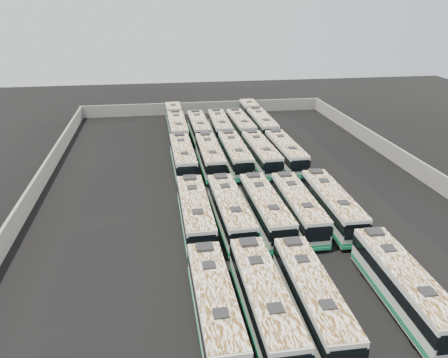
# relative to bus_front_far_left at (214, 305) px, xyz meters

# --- Properties ---
(ground) EXTENTS (140.00, 140.00, 0.00)m
(ground) POSITION_rel_bus_front_far_left_xyz_m (5.70, 21.79, -1.68)
(ground) COLOR black
(ground) RESTS_ON ground
(perimeter_wall) EXTENTS (45.20, 73.20, 2.20)m
(perimeter_wall) POSITION_rel_bus_front_far_left_xyz_m (5.70, 21.79, -0.58)
(perimeter_wall) COLOR gray
(perimeter_wall) RESTS_ON ground
(bus_front_far_left) EXTENTS (2.66, 11.72, 3.29)m
(bus_front_far_left) POSITION_rel_bus_front_far_left_xyz_m (0.00, 0.00, 0.00)
(bus_front_far_left) COLOR beige
(bus_front_far_left) RESTS_ON ground
(bus_front_left) EXTENTS (2.61, 12.00, 3.38)m
(bus_front_left) POSITION_rel_bus_front_far_left_xyz_m (3.31, -0.08, 0.04)
(bus_front_left) COLOR beige
(bus_front_left) RESTS_ON ground
(bus_front_center) EXTENTS (2.61, 11.68, 3.28)m
(bus_front_center) POSITION_rel_bus_front_far_left_xyz_m (6.62, -0.21, -0.00)
(bus_front_center) COLOR beige
(bus_front_center) RESTS_ON ground
(bus_front_far_right) EXTENTS (2.82, 11.97, 3.36)m
(bus_front_far_right) POSITION_rel_bus_front_far_left_xyz_m (13.32, 0.01, 0.03)
(bus_front_far_right) COLOR beige
(bus_front_far_right) RESTS_ON ground
(bus_midfront_far_left) EXTENTS (2.65, 12.14, 3.42)m
(bus_midfront_far_left) POSITION_rel_bus_front_far_left_xyz_m (-0.03, 13.29, 0.06)
(bus_midfront_far_left) COLOR beige
(bus_midfront_far_left) RESTS_ON ground
(bus_midfront_left) EXTENTS (2.85, 12.12, 3.40)m
(bus_midfront_left) POSITION_rel_bus_front_far_left_xyz_m (3.27, 13.24, 0.05)
(bus_midfront_left) COLOR beige
(bus_midfront_left) RESTS_ON ground
(bus_midfront_center) EXTENTS (2.78, 11.94, 3.35)m
(bus_midfront_center) POSITION_rel_bus_front_far_left_xyz_m (6.66, 13.18, 0.03)
(bus_midfront_center) COLOR beige
(bus_midfront_center) RESTS_ON ground
(bus_midfront_right) EXTENTS (2.54, 11.65, 3.28)m
(bus_midfront_right) POSITION_rel_bus_front_far_left_xyz_m (9.90, 13.19, -0.01)
(bus_midfront_right) COLOR beige
(bus_midfront_right) RESTS_ON ground
(bus_midfront_far_right) EXTENTS (2.76, 12.00, 3.37)m
(bus_midfront_far_right) POSITION_rel_bus_front_far_left_xyz_m (13.29, 13.12, 0.04)
(bus_midfront_far_right) COLOR beige
(bus_midfront_far_right) RESTS_ON ground
(bus_midback_far_left) EXTENTS (2.78, 12.04, 3.38)m
(bus_midback_far_left) POSITION_rel_bus_front_far_left_xyz_m (-0.11, 28.98, 0.04)
(bus_midback_far_left) COLOR beige
(bus_midback_far_left) RESTS_ON ground
(bus_midback_left) EXTENTS (2.56, 11.84, 3.33)m
(bus_midback_left) POSITION_rel_bus_front_far_left_xyz_m (3.32, 28.96, 0.02)
(bus_midback_left) COLOR beige
(bus_midback_left) RESTS_ON ground
(bus_midback_center) EXTENTS (2.64, 12.03, 3.38)m
(bus_midback_center) POSITION_rel_bus_front_far_left_xyz_m (6.55, 29.11, 0.05)
(bus_midback_center) COLOR beige
(bus_midback_center) RESTS_ON ground
(bus_midback_right) EXTENTS (2.81, 12.04, 3.38)m
(bus_midback_right) POSITION_rel_bus_front_far_left_xyz_m (9.95, 28.93, 0.04)
(bus_midback_right) COLOR beige
(bus_midback_right) RESTS_ON ground
(bus_midback_far_right) EXTENTS (2.69, 11.88, 3.34)m
(bus_midback_far_right) POSITION_rel_bus_front_far_left_xyz_m (13.25, 28.99, 0.02)
(bus_midback_far_right) COLOR beige
(bus_midback_far_right) RESTS_ON ground
(bus_back_far_left) EXTENTS (2.78, 18.64, 3.37)m
(bus_back_far_left) POSITION_rel_bus_front_far_left_xyz_m (-0.08, 45.54, 0.04)
(bus_back_far_left) COLOR beige
(bus_back_far_left) RESTS_ON ground
(bus_back_left) EXTENTS (2.68, 11.77, 3.31)m
(bus_back_left) POSITION_rel_bus_front_far_left_xyz_m (3.27, 42.45, 0.01)
(bus_back_left) COLOR beige
(bus_back_left) RESTS_ON ground
(bus_back_center) EXTENTS (2.72, 11.94, 3.35)m
(bus_back_center) POSITION_rel_bus_front_far_left_xyz_m (6.58, 42.41, 0.03)
(bus_back_center) COLOR beige
(bus_back_center) RESTS_ON ground
(bus_back_right) EXTENTS (2.70, 11.78, 3.31)m
(bus_back_right) POSITION_rel_bus_front_far_left_xyz_m (9.89, 42.42, 0.01)
(bus_back_right) COLOR beige
(bus_back_right) RESTS_ON ground
(bus_back_far_right) EXTENTS (2.67, 18.87, 3.42)m
(bus_back_far_right) POSITION_rel_bus_front_far_left_xyz_m (13.31, 45.65, 0.06)
(bus_back_far_right) COLOR beige
(bus_back_far_right) RESTS_ON ground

